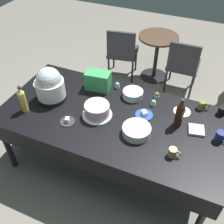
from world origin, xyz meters
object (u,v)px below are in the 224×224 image
at_px(frosted_layer_cake, 97,110).
at_px(soda_bottle_cola, 180,113).
at_px(maroon_chair_left, 122,50).
at_px(cupcake_rose, 153,103).
at_px(coffee_mug_black, 222,111).
at_px(coffee_mug_olive, 202,105).
at_px(cupcake_cocoa, 117,85).
at_px(dessert_plate_cobalt, 144,114).
at_px(cupcake_lemon, 157,95).
at_px(glass_salad_bowl, 133,94).
at_px(slow_cooker, 50,85).
at_px(soda_carton, 98,80).
at_px(ceramic_snack_bowl, 136,130).
at_px(coffee_mug_navy, 220,136).
at_px(dessert_plate_sage, 40,84).
at_px(dessert_plate_cream, 182,111).
at_px(potluck_table, 112,120).
at_px(soda_bottle_ginger_ale, 23,100).
at_px(round_cafe_table, 157,50).
at_px(maroon_chair_right, 183,63).
at_px(coffee_mug_tan, 173,152).
at_px(dessert_plate_charcoal, 67,121).

height_order(frosted_layer_cake, soda_bottle_cola, soda_bottle_cola).
height_order(frosted_layer_cake, maroon_chair_left, frosted_layer_cake).
xyz_separation_m(frosted_layer_cake, cupcake_rose, (0.46, 0.36, -0.03)).
xyz_separation_m(soda_bottle_cola, coffee_mug_black, (0.36, 0.31, -0.10)).
bearing_deg(maroon_chair_left, coffee_mug_olive, -42.42).
xyz_separation_m(cupcake_cocoa, maroon_chair_left, (-0.41, 1.22, -0.29)).
xyz_separation_m(dessert_plate_cobalt, cupcake_lemon, (0.04, 0.31, 0.02)).
bearing_deg(coffee_mug_black, glass_salad_bowl, -174.49).
bearing_deg(maroon_chair_left, slow_cooker, -94.97).
xyz_separation_m(cupcake_rose, soda_carton, (-0.64, 0.04, 0.07)).
xyz_separation_m(cupcake_lemon, coffee_mug_olive, (0.46, 0.01, 0.01)).
bearing_deg(ceramic_snack_bowl, frosted_layer_cake, 169.37).
bearing_deg(coffee_mug_navy, coffee_mug_black, 92.96).
distance_m(glass_salad_bowl, coffee_mug_olive, 0.70).
relative_size(dessert_plate_sage, cupcake_cocoa, 2.47).
relative_size(slow_cooker, cupcake_lemon, 5.43).
xyz_separation_m(slow_cooker, dessert_plate_cobalt, (0.96, 0.13, -0.16)).
distance_m(dessert_plate_cream, dessert_plate_cobalt, 0.38).
relative_size(potluck_table, soda_bottle_ginger_ale, 7.58).
distance_m(coffee_mug_navy, coffee_mug_olive, 0.43).
bearing_deg(ceramic_snack_bowl, cupcake_lemon, 87.28).
bearing_deg(round_cafe_table, coffee_mug_navy, -59.95).
distance_m(potluck_table, soda_carton, 0.50).
distance_m(cupcake_cocoa, soda_bottle_cola, 0.81).
xyz_separation_m(coffee_mug_navy, maroon_chair_right, (-0.59, 1.58, -0.31)).
bearing_deg(coffee_mug_olive, round_cafe_table, 120.22).
xyz_separation_m(glass_salad_bowl, cupcake_lemon, (0.24, 0.08, -0.01)).
xyz_separation_m(cupcake_cocoa, coffee_mug_olive, (0.91, 0.01, 0.01)).
bearing_deg(glass_salad_bowl, coffee_mug_olive, 7.83).
bearing_deg(coffee_mug_navy, potluck_table, -175.36).
distance_m(dessert_plate_cobalt, dessert_plate_sage, 1.22).
bearing_deg(dessert_plate_cobalt, maroon_chair_right, 85.63).
height_order(glass_salad_bowl, cupcake_cocoa, glass_salad_bowl).
relative_size(soda_bottle_ginger_ale, coffee_mug_black, 2.60).
relative_size(potluck_table, slow_cooker, 6.00).
bearing_deg(coffee_mug_tan, dessert_plate_cream, 93.81).
relative_size(slow_cooker, coffee_mug_olive, 3.21).
height_order(slow_cooker, maroon_chair_right, slow_cooker).
bearing_deg(soda_carton, coffee_mug_black, -2.96).
xyz_separation_m(cupcake_cocoa, coffee_mug_tan, (0.78, -0.69, 0.01)).
relative_size(soda_bottle_cola, maroon_chair_right, 0.36).
bearing_deg(cupcake_rose, soda_carton, 176.13).
bearing_deg(slow_cooker, cupcake_cocoa, 38.27).
bearing_deg(soda_bottle_ginger_ale, soda_bottle_cola, 15.40).
bearing_deg(coffee_mug_navy, cupcake_rose, 161.06).
bearing_deg(maroon_chair_left, potluck_table, -72.09).
bearing_deg(soda_bottle_cola, cupcake_lemon, 132.86).
relative_size(frosted_layer_cake, soda_bottle_ginger_ale, 1.01).
bearing_deg(dessert_plate_charcoal, coffee_mug_olive, 31.53).
xyz_separation_m(potluck_table, slow_cooker, (-0.68, 0.00, 0.23)).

